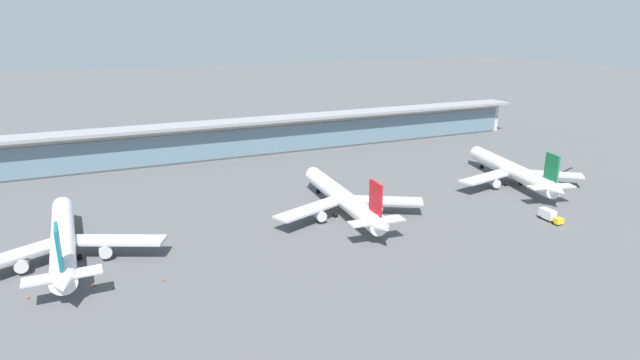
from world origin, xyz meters
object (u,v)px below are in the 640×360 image
Objects in this scene: airliner_right_stand at (512,170)px; safety_cone_bravo at (94,285)px; safety_cone_delta at (28,297)px; service_truck_under_wing_yellow at (550,215)px; airliner_left_stand at (63,240)px; service_truck_near_nose_white at (561,173)px; airliner_centre_stand at (343,198)px; safety_cone_echo at (164,279)px.

airliner_right_stand is 83.09× the size of safety_cone_bravo.
safety_cone_bravo and safety_cone_delta have the same top height.
service_truck_under_wing_yellow is 118.11m from safety_cone_bravo.
airliner_left_stand is 164.49m from service_truck_near_nose_white.
safety_cone_delta is at bearing 179.93° from safety_cone_bravo.
airliner_centre_stand is at bearing -178.08° from service_truck_near_nose_white.
service_truck_under_wing_yellow reaches higher than safety_cone_bravo.
airliner_centre_stand is 57.60m from safety_cone_echo.
service_truck_near_nose_white is at bearing 1.76° from airliner_right_stand.
airliner_centre_stand is 84.12× the size of safety_cone_echo.
airliner_centre_stand reaches higher than service_truck_near_nose_white.
airliner_left_stand and airliner_centre_stand have the same top height.
safety_cone_delta is 26.31m from safety_cone_echo.
service_truck_under_wing_yellow is 10.60× the size of safety_cone_delta.
safety_cone_echo is (-53.60, -20.56, -4.62)m from airliner_centre_stand.
airliner_right_stand is at bearing 10.78° from safety_cone_echo.
safety_cone_bravo is at bearing 164.90° from safety_cone_echo.
airliner_left_stand is 83.91× the size of safety_cone_bravo.
airliner_centre_stand is 84.12× the size of safety_cone_bravo.
service_truck_under_wing_yellow is (-41.38, -32.10, 0.88)m from service_truck_near_nose_white.
service_truck_near_nose_white is at bearing 1.02° from airliner_left_stand.
airliner_centre_stand is at bearing 20.99° from safety_cone_echo.
safety_cone_bravo is 1.00× the size of safety_cone_delta.
airliner_right_stand is at bearing 0.88° from airliner_left_stand.
service_truck_near_nose_white reaches higher than safety_cone_delta.
airliner_centre_stand is at bearing 11.93° from safety_cone_delta.
service_truck_under_wing_yellow is at bearing -13.34° from airliner_left_stand.
airliner_centre_stand is 91.63m from service_truck_near_nose_white.
service_truck_near_nose_white is (25.04, 0.77, -4.13)m from airliner_right_stand.
safety_cone_delta is (-146.09, -19.13, -4.62)m from airliner_right_stand.
airliner_left_stand reaches higher than safety_cone_echo.
service_truck_under_wing_yellow is at bearing -4.67° from safety_cone_echo.
safety_cone_delta is (-6.72, -16.99, -4.62)m from airliner_left_stand.
safety_cone_echo is at bearing -159.01° from airliner_centre_stand.
airliner_left_stand is 1.01× the size of airliner_right_stand.
service_truck_near_nose_white is 9.91× the size of safety_cone_bravo.
service_truck_under_wing_yellow is 130.33m from safety_cone_delta.
safety_cone_delta and safety_cone_echo have the same top height.
safety_cone_bravo is (-67.37, -16.85, -4.62)m from airliner_centre_stand.
airliner_centre_stand reaches higher than service_truck_under_wing_yellow.
airliner_left_stand is 83.91× the size of safety_cone_delta.
service_truck_under_wing_yellow is 104.06m from safety_cone_echo.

